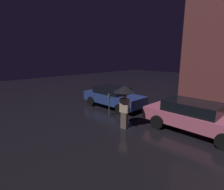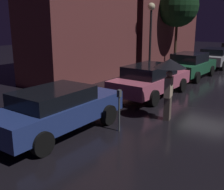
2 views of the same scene
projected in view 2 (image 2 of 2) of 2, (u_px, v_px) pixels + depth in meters
name	position (u px, v px, depth m)	size (l,w,h in m)	color
ground_plane	(208.00, 83.00, 15.47)	(60.00, 60.00, 0.00)	black
building_facade_right	(157.00, 20.00, 23.15)	(9.83, 3.00, 6.71)	brown
parked_car_blue	(57.00, 109.00, 8.59)	(4.52, 1.96, 1.40)	navy
parked_car_pink	(151.00, 79.00, 12.80)	(4.65, 2.04, 1.43)	#DB6684
parked_car_green	(190.00, 65.00, 16.77)	(4.11, 2.00, 1.49)	#1E5638
parked_car_silver	(215.00, 57.00, 20.73)	(4.31, 2.00, 1.37)	#B7B7BF
pedestrian_with_umbrella	(169.00, 72.00, 9.41)	(1.09, 1.09, 2.14)	#66564C
parking_meter	(119.00, 106.00, 8.62)	(0.12, 0.10, 1.33)	#4C5154
street_lamp_near	(151.00, 23.00, 17.47)	(0.46, 0.46, 4.41)	black
street_tree	(178.00, 6.00, 20.54)	(3.06, 3.06, 5.90)	#473323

